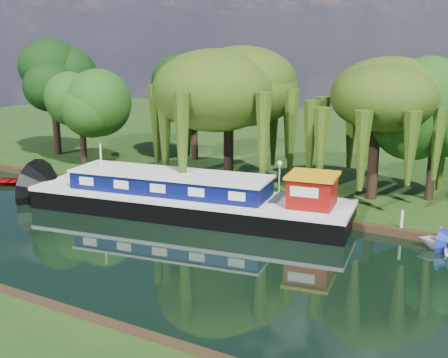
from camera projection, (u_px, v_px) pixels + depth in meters
The scene contains 14 objects.
ground at pixel (184, 253), 28.87m from camera, with size 120.00×120.00×0.00m, color black.
far_bank at pixel (370, 146), 57.39m from camera, with size 120.00×52.00×0.45m, color black.
dutch_barge at pixel (189, 199), 34.93m from camera, with size 20.91×7.85×4.31m.
red_dinghy at pixel (8, 184), 42.81m from camera, with size 2.30×3.22×0.67m, color maroon.
white_cruiser at pixel (442, 249), 29.45m from camera, with size 2.15×2.50×1.31m, color silver.
willow_left at pixel (229, 91), 38.69m from camera, with size 7.83×7.83×9.38m.
willow_right at pixel (377, 107), 35.85m from camera, with size 6.85×6.85×8.35m.
tree_far_left at pixel (81, 102), 46.12m from camera, with size 4.80×4.80×7.73m.
tree_far_back at pixel (53, 83), 50.52m from camera, with size 5.54×5.54×9.32m.
tree_far_mid at pixel (194, 94), 48.26m from camera, with size 5.09×5.09×8.34m.
tree_far_right at pixel (436, 117), 35.75m from camera, with size 4.86×4.86×7.95m.
lamppost at pixel (279, 169), 36.87m from camera, with size 0.36×0.36×2.56m.
mooring_posts at pixel (251, 196), 35.94m from camera, with size 19.16×0.16×1.00m.
reeds_near at pixel (227, 346), 19.02m from camera, with size 33.70×1.50×1.10m.
Camera 1 is at (15.36, -22.45, 10.58)m, focal length 45.00 mm.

